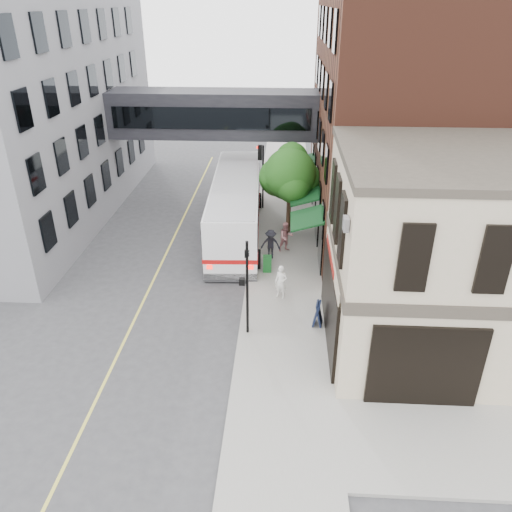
# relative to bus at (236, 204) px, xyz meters

# --- Properties ---
(ground) EXTENTS (120.00, 120.00, 0.00)m
(ground) POSITION_rel_bus_xyz_m (1.11, -12.90, -1.96)
(ground) COLOR #38383A
(ground) RESTS_ON ground
(sidewalk_main) EXTENTS (4.00, 60.00, 0.15)m
(sidewalk_main) POSITION_rel_bus_xyz_m (3.11, 1.10, -1.89)
(sidewalk_main) COLOR gray
(sidewalk_main) RESTS_ON ground
(corner_building) EXTENTS (10.19, 8.12, 8.45)m
(corner_building) POSITION_rel_bus_xyz_m (10.08, -10.90, 2.25)
(corner_building) COLOR #C7B198
(corner_building) RESTS_ON ground
(brick_building) EXTENTS (13.76, 18.00, 14.00)m
(brick_building) POSITION_rel_bus_xyz_m (11.09, 2.10, 5.03)
(brick_building) COLOR #492216
(brick_building) RESTS_ON ground
(skyway_bridge) EXTENTS (14.00, 3.18, 3.00)m
(skyway_bridge) POSITION_rel_bus_xyz_m (-1.89, 5.10, 4.54)
(skyway_bridge) COLOR black
(skyway_bridge) RESTS_ON ground
(traffic_signal_near) EXTENTS (0.44, 0.22, 4.60)m
(traffic_signal_near) POSITION_rel_bus_xyz_m (1.48, -10.90, 1.02)
(traffic_signal_near) COLOR black
(traffic_signal_near) RESTS_ON sidewalk_main
(traffic_signal_far) EXTENTS (0.53, 0.28, 4.50)m
(traffic_signal_far) POSITION_rel_bus_xyz_m (1.37, 4.10, 1.38)
(traffic_signal_far) COLOR black
(traffic_signal_far) RESTS_ON sidewalk_main
(street_sign_pole) EXTENTS (0.08, 0.75, 3.00)m
(street_sign_pole) POSITION_rel_bus_xyz_m (1.50, -5.90, -0.03)
(street_sign_pole) COLOR gray
(street_sign_pole) RESTS_ON sidewalk_main
(street_tree) EXTENTS (3.80, 3.20, 5.60)m
(street_tree) POSITION_rel_bus_xyz_m (3.30, 0.32, 1.95)
(street_tree) COLOR #382619
(street_tree) RESTS_ON sidewalk_main
(lane_marking) EXTENTS (0.12, 40.00, 0.01)m
(lane_marking) POSITION_rel_bus_xyz_m (-3.89, -2.90, -1.96)
(lane_marking) COLOR #D8CC4C
(lane_marking) RESTS_ON ground
(bus) EXTENTS (3.59, 13.12, 3.50)m
(bus) POSITION_rel_bus_xyz_m (0.00, 0.00, 0.00)
(bus) COLOR white
(bus) RESTS_ON ground
(pedestrian_a) EXTENTS (0.73, 0.61, 1.73)m
(pedestrian_a) POSITION_rel_bus_xyz_m (2.94, -7.87, -0.95)
(pedestrian_a) COLOR white
(pedestrian_a) RESTS_ON sidewalk_main
(pedestrian_b) EXTENTS (1.06, 0.96, 1.79)m
(pedestrian_b) POSITION_rel_bus_xyz_m (3.17, -2.67, -0.92)
(pedestrian_b) COLOR tan
(pedestrian_b) RESTS_ON sidewalk_main
(pedestrian_c) EXTENTS (1.16, 0.71, 1.74)m
(pedestrian_c) POSITION_rel_bus_xyz_m (2.30, -3.64, -0.94)
(pedestrian_c) COLOR #212129
(pedestrian_c) RESTS_ON sidewalk_main
(newspaper_box) EXTENTS (0.47, 0.42, 0.91)m
(newspaper_box) POSITION_rel_bus_xyz_m (2.17, -5.23, -1.36)
(newspaper_box) COLOR #166323
(newspaper_box) RESTS_ON sidewalk_main
(sandwich_board) EXTENTS (0.51, 0.70, 1.14)m
(sandwich_board) POSITION_rel_bus_xyz_m (4.65, -10.12, -1.24)
(sandwich_board) COLOR black
(sandwich_board) RESTS_ON sidewalk_main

